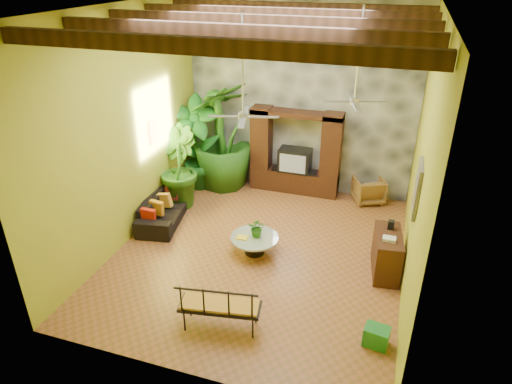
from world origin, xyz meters
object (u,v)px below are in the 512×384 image
(tall_plant_b, at_px, (177,168))
(sofa, at_px, (165,207))
(ceiling_fan_front, at_px, (243,105))
(ceiling_fan_back, at_px, (355,91))
(entertainment_center, at_px, (295,158))
(iron_bench, at_px, (218,305))
(wicker_armchair, at_px, (368,190))
(side_console, at_px, (387,254))
(green_bin, at_px, (376,336))
(tall_plant_a, at_px, (196,144))
(tall_plant_c, at_px, (222,136))
(coffee_table, at_px, (255,242))

(tall_plant_b, bearing_deg, sofa, -90.00)
(ceiling_fan_front, height_order, ceiling_fan_back, same)
(ceiling_fan_front, xyz_separation_m, tall_plant_b, (-2.45, 1.86, -2.37))
(entertainment_center, xyz_separation_m, iron_bench, (0.04, -5.60, -0.42))
(wicker_armchair, bearing_deg, entertainment_center, -26.04)
(entertainment_center, distance_m, side_console, 4.06)
(ceiling_fan_front, height_order, green_bin, ceiling_fan_front)
(ceiling_fan_back, height_order, wicker_armchair, ceiling_fan_back)
(ceiling_fan_front, distance_m, tall_plant_a, 4.31)
(sofa, distance_m, tall_plant_c, 2.56)
(tall_plant_a, bearing_deg, wicker_armchair, 7.65)
(entertainment_center, bearing_deg, side_console, -48.84)
(sofa, relative_size, tall_plant_a, 0.84)
(entertainment_center, bearing_deg, ceiling_fan_front, -93.24)
(entertainment_center, xyz_separation_m, tall_plant_b, (-2.65, -1.67, 0.07))
(tall_plant_a, height_order, tall_plant_c, tall_plant_c)
(wicker_armchair, height_order, iron_bench, iron_bench)
(wicker_armchair, relative_size, coffee_table, 0.71)
(wicker_armchair, relative_size, tall_plant_c, 0.25)
(entertainment_center, bearing_deg, tall_plant_c, -172.13)
(green_bin, bearing_deg, wicker_armchair, 97.23)
(entertainment_center, bearing_deg, tall_plant_a, -166.17)
(entertainment_center, xyz_separation_m, green_bin, (2.65, -5.12, -0.79))
(tall_plant_b, bearing_deg, coffee_table, -30.83)
(tall_plant_b, xyz_separation_m, side_console, (5.30, -1.36, -0.59))
(entertainment_center, relative_size, ceiling_fan_back, 1.29)
(side_console, bearing_deg, wicker_armchair, 94.78)
(ceiling_fan_front, distance_m, ceiling_fan_back, 2.41)
(entertainment_center, xyz_separation_m, ceiling_fan_front, (-0.20, -3.54, 2.44))
(ceiling_fan_front, xyz_separation_m, ceiling_fan_back, (1.80, 1.60, 0.00))
(tall_plant_b, relative_size, side_console, 1.86)
(ceiling_fan_front, distance_m, wicker_armchair, 5.16)
(ceiling_fan_back, height_order, iron_bench, ceiling_fan_back)
(entertainment_center, relative_size, iron_bench, 1.65)
(tall_plant_b, xyz_separation_m, green_bin, (5.30, -3.44, -0.86))
(ceiling_fan_front, distance_m, side_console, 4.14)
(ceiling_fan_front, height_order, coffee_table, ceiling_fan_front)
(tall_plant_a, relative_size, side_console, 2.32)
(ceiling_fan_front, bearing_deg, green_bin, -28.99)
(wicker_armchair, distance_m, iron_bench, 5.92)
(entertainment_center, relative_size, coffee_table, 2.31)
(coffee_table, bearing_deg, entertainment_center, 88.19)
(ceiling_fan_front, distance_m, sofa, 4.09)
(tall_plant_c, bearing_deg, entertainment_center, 7.87)
(ceiling_fan_back, relative_size, iron_bench, 1.28)
(ceiling_fan_back, bearing_deg, tall_plant_a, 162.83)
(entertainment_center, relative_size, wicker_armchair, 3.24)
(sofa, xyz_separation_m, wicker_armchair, (4.65, 2.43, 0.02))
(ceiling_fan_back, distance_m, sofa, 5.28)
(entertainment_center, distance_m, green_bin, 5.82)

